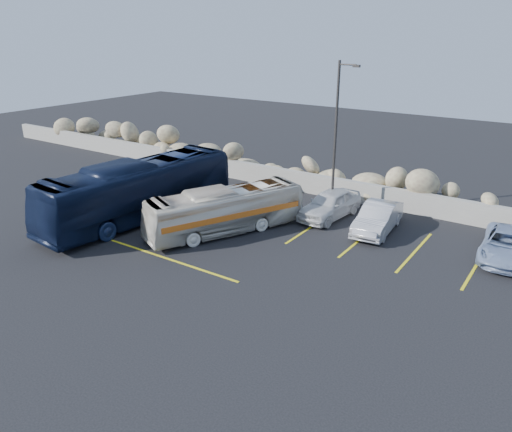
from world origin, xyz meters
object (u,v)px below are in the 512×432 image
Objects in this scene: vintage_bus at (225,210)px; car_d at (507,245)px; tour_coach at (139,190)px; car_a at (330,204)px; lamppost at (336,135)px; car_b at (378,218)px.

car_d is (12.01, 4.47, -0.50)m from vintage_bus.
tour_coach reaches higher than car_a.
car_a is at bearing 79.96° from vintage_bus.
lamppost is 9.61m from car_d.
car_b is at bearing -20.64° from lamppost.
tour_coach is (-8.04, -6.41, -2.74)m from lamppost.
car_b is (2.99, -1.13, -3.59)m from lamppost.
lamppost reaches higher than car_b.
lamppost is 7.02m from vintage_bus.
vintage_bus is (-3.18, -5.39, -3.17)m from lamppost.
car_d is at bearing -2.70° from car_b.
vintage_bus is 12.83m from car_d.
car_b reaches higher than car_d.
vintage_bus is at bearing -163.26° from car_d.
tour_coach is at bearing -138.98° from car_a.
car_d is (8.68, -0.26, -0.11)m from car_a.
vintage_bus is 7.52m from car_b.
vintage_bus is 5.80m from car_a.
lamppost reaches higher than car_a.
vintage_bus reaches higher than car_a.
tour_coach reaches higher than vintage_bus.
lamppost is at bearing 108.88° from car_a.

